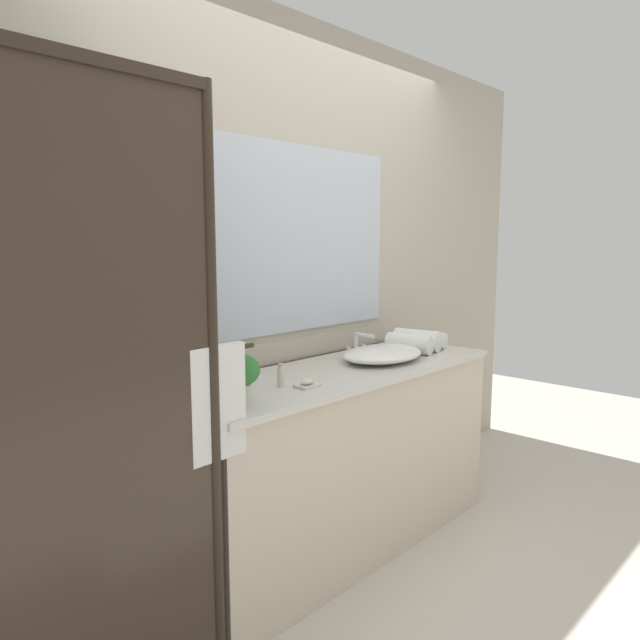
{
  "coord_description": "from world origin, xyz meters",
  "views": [
    {
      "loc": [
        -2.08,
        -1.81,
        1.52
      ],
      "look_at": [
        -0.15,
        0.0,
        1.15
      ],
      "focal_mm": 33.1,
      "sensor_mm": 36.0,
      "label": 1
    }
  ],
  "objects": [
    {
      "name": "sink_basin",
      "position": [
        0.28,
        -0.03,
        0.94
      ],
      "size": [
        0.48,
        0.35,
        0.07
      ],
      "primitive_type": "ellipsoid",
      "color": "white",
      "rests_on": "vanity_cabinet"
    },
    {
      "name": "amenity_bottle_lotion",
      "position": [
        -0.44,
        -0.04,
        0.95
      ],
      "size": [
        0.03,
        0.03,
        0.1
      ],
      "color": "silver",
      "rests_on": "vanity_cabinet"
    },
    {
      "name": "rolled_towel_far_edge",
      "position": [
        0.54,
        -0.02,
        0.95
      ],
      "size": [
        0.15,
        0.26,
        0.1
      ],
      "primitive_type": "cylinder",
      "rotation": [
        1.57,
        0.0,
        0.17
      ],
      "color": "white",
      "rests_on": "vanity_cabinet"
    },
    {
      "name": "shower_enclosure",
      "position": [
        -1.27,
        -0.19,
        1.03
      ],
      "size": [
        1.2,
        0.59,
        2.0
      ],
      "color": "#2D2319",
      "rests_on": "ground_plane"
    },
    {
      "name": "ground_plane",
      "position": [
        0.0,
        0.0,
        0.0
      ],
      "size": [
        8.0,
        8.0,
        0.0
      ],
      "primitive_type": "plane",
      "color": "beige"
    },
    {
      "name": "vanity_cabinet",
      "position": [
        0.0,
        0.01,
        0.45
      ],
      "size": [
        1.8,
        0.58,
        0.9
      ],
      "color": "beige",
      "rests_on": "ground_plane"
    },
    {
      "name": "amenity_bottle_body_wash",
      "position": [
        -0.42,
        0.13,
        0.94
      ],
      "size": [
        0.03,
        0.03,
        0.08
      ],
      "color": "white",
      "rests_on": "vanity_cabinet"
    },
    {
      "name": "soap_dish",
      "position": [
        -0.37,
        -0.13,
        0.91
      ],
      "size": [
        0.1,
        0.07,
        0.04
      ],
      "color": "silver",
      "rests_on": "vanity_cabinet"
    },
    {
      "name": "rolled_towel_middle",
      "position": [
        0.65,
        0.01,
        0.96
      ],
      "size": [
        0.15,
        0.27,
        0.11
      ],
      "primitive_type": "cylinder",
      "rotation": [
        1.57,
        0.0,
        0.15
      ],
      "color": "white",
      "rests_on": "vanity_cabinet"
    },
    {
      "name": "rolled_towel_near_edge",
      "position": [
        0.76,
        -0.0,
        0.95
      ],
      "size": [
        0.13,
        0.2,
        0.09
      ],
      "primitive_type": "cylinder",
      "rotation": [
        1.57,
        0.0,
        0.19
      ],
      "color": "white",
      "rests_on": "vanity_cabinet"
    },
    {
      "name": "potted_plant",
      "position": [
        -0.72,
        -0.11,
        1.01
      ],
      "size": [
        0.17,
        0.17,
        0.19
      ],
      "color": "beige",
      "rests_on": "vanity_cabinet"
    },
    {
      "name": "faucet",
      "position": [
        0.28,
        0.13,
        0.94
      ],
      "size": [
        0.17,
        0.14,
        0.13
      ],
      "color": "silver",
      "rests_on": "vanity_cabinet"
    },
    {
      "name": "wall_back_with_mirror",
      "position": [
        0.0,
        0.34,
        1.3
      ],
      "size": [
        4.4,
        0.06,
        2.6
      ],
      "color": "#B2A893",
      "rests_on": "ground_plane"
    }
  ]
}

